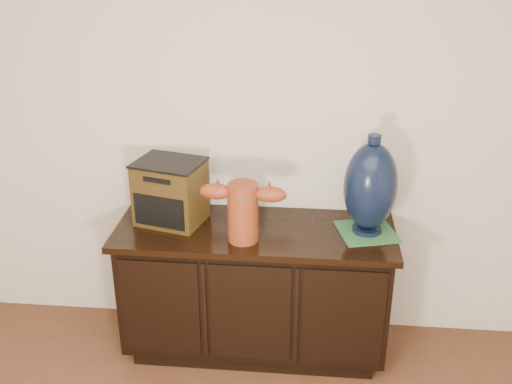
# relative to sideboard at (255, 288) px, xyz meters

# --- Properties ---
(sideboard) EXTENTS (1.46, 0.56, 0.75)m
(sideboard) POSITION_rel_sideboard_xyz_m (0.00, 0.00, 0.00)
(sideboard) COLOR black
(sideboard) RESTS_ON ground
(terracotta_vessel) EXTENTS (0.43, 0.16, 0.30)m
(terracotta_vessel) POSITION_rel_sideboard_xyz_m (-0.05, -0.12, 0.54)
(terracotta_vessel) COLOR #993A1B
(terracotta_vessel) RESTS_ON sideboard
(tv_radio) EXTENTS (0.40, 0.35, 0.34)m
(tv_radio) POSITION_rel_sideboard_xyz_m (-0.45, 0.05, 0.54)
(tv_radio) COLOR #3F2B0F
(tv_radio) RESTS_ON sideboard
(green_mat) EXTENTS (0.34, 0.34, 0.01)m
(green_mat) POSITION_rel_sideboard_xyz_m (0.58, 0.01, 0.37)
(green_mat) COLOR #2B6033
(green_mat) RESTS_ON sideboard
(lamp_base) EXTENTS (0.33, 0.33, 0.52)m
(lamp_base) POSITION_rel_sideboard_xyz_m (0.58, 0.01, 0.62)
(lamp_base) COLOR black
(lamp_base) RESTS_ON green_mat
(spray_can) EXTENTS (0.06, 0.06, 0.17)m
(spray_can) POSITION_rel_sideboard_xyz_m (-0.04, 0.13, 0.45)
(spray_can) COLOR #560E18
(spray_can) RESTS_ON sideboard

